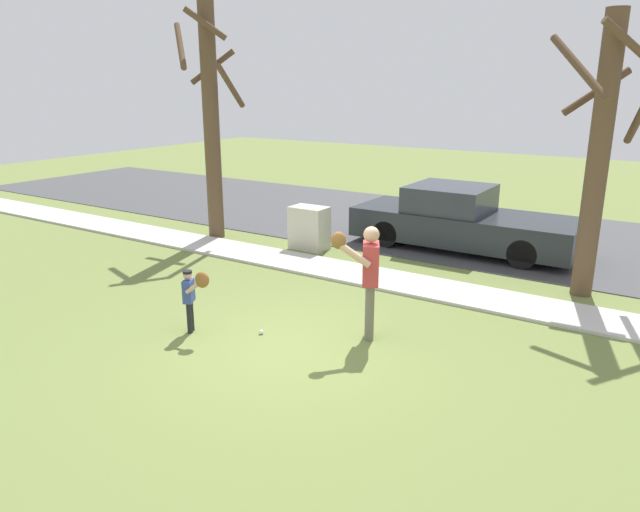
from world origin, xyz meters
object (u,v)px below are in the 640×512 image
object	(u,v)px
utility_cabinet	(309,228)
parked_pickup_dark	(461,221)
person_child	(192,292)
street_tree_far	(211,116)
person_adult	(368,271)
baseball	(261,332)
street_tree_near	(599,151)

from	to	relation	value
utility_cabinet	parked_pickup_dark	size ratio (longest dim) A/B	0.20
person_child	street_tree_far	distance (m)	6.58
person_adult	street_tree_far	xyz separation A→B (m)	(-6.27, 3.46, 1.96)
baseball	utility_cabinet	distance (m)	5.10
parked_pickup_dark	street_tree_near	bearing A→B (deg)	-31.10
person_child	street_tree_far	world-z (taller)	street_tree_far
baseball	utility_cabinet	bearing A→B (deg)	115.17
person_child	parked_pickup_dark	xyz separation A→B (m)	(1.79, 7.10, -0.02)
person_adult	baseball	bearing A→B (deg)	-0.21
person_adult	person_child	size ratio (longest dim) A/B	1.68
baseball	utility_cabinet	xyz separation A→B (m)	(-2.16, 4.59, 0.47)
person_adult	street_tree_far	world-z (taller)	street_tree_far
utility_cabinet	person_adult	bearing A→B (deg)	-46.46
person_child	baseball	xyz separation A→B (m)	(0.93, 0.53, -0.66)
utility_cabinet	street_tree_near	distance (m)	6.45
person_adult	utility_cabinet	distance (m)	5.29
person_adult	street_tree_far	bearing A→B (deg)	-57.14
person_adult	street_tree_near	xyz separation A→B (m)	(2.45, 3.95, 1.59)
street_tree_far	utility_cabinet	bearing A→B (deg)	7.53
street_tree_far	parked_pickup_dark	distance (m)	6.58
utility_cabinet	parked_pickup_dark	bearing A→B (deg)	33.12
street_tree_far	parked_pickup_dark	bearing A→B (deg)	22.28
utility_cabinet	street_tree_far	world-z (taller)	street_tree_far
person_child	street_tree_far	xyz separation A→B (m)	(-3.88, 4.77, 2.35)
baseball	utility_cabinet	size ratio (longest dim) A/B	0.07
baseball	parked_pickup_dark	world-z (taller)	parked_pickup_dark
baseball	parked_pickup_dark	distance (m)	6.66
person_child	street_tree_near	size ratio (longest dim) A/B	0.21
baseball	parked_pickup_dark	bearing A→B (deg)	82.47
street_tree_far	parked_pickup_dark	size ratio (longest dim) A/B	1.11
person_adult	street_tree_near	size ratio (longest dim) A/B	0.35
person_adult	baseball	size ratio (longest dim) A/B	24.12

